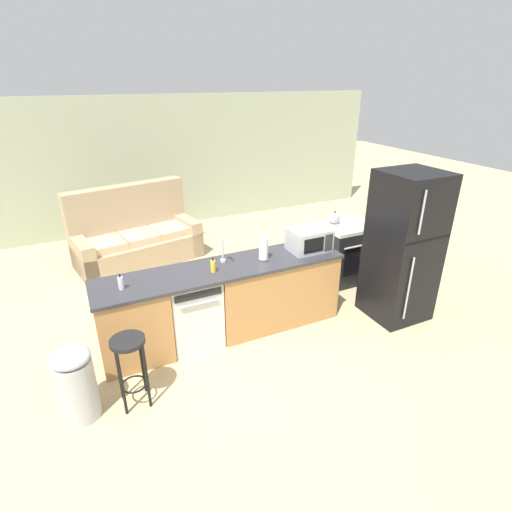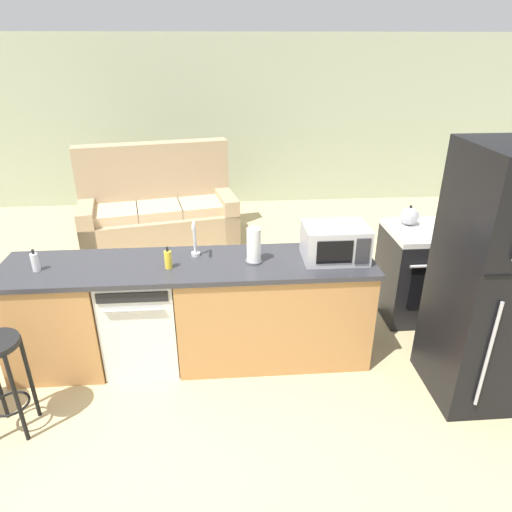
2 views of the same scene
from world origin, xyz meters
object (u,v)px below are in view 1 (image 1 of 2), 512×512
at_px(dish_soap_bottle, 121,283).
at_px(stove_range, 346,252).
at_px(microwave, 309,240).
at_px(trash_bin, 76,383).
at_px(refrigerator, 403,247).
at_px(kettle, 334,218).
at_px(paper_towel_roll, 264,249).
at_px(dishwasher, 192,310).
at_px(bar_stool, 130,358).
at_px(couch, 135,238).
at_px(soap_bottle, 213,266).

bearing_deg(dish_soap_bottle, stove_range, 9.99).
xyz_separation_m(stove_range, microwave, (-1.04, -0.55, 0.59)).
bearing_deg(trash_bin, refrigerator, 1.72).
distance_m(kettle, trash_bin, 4.02).
relative_size(refrigerator, microwave, 3.82).
relative_size(stove_range, paper_towel_roll, 3.19).
bearing_deg(stove_range, dishwasher, -168.09).
relative_size(paper_towel_roll, bar_stool, 0.38).
height_order(microwave, couch, couch).
bearing_deg(kettle, refrigerator, -82.32).
xyz_separation_m(soap_bottle, kettle, (2.18, 0.75, 0.01)).
height_order(dishwasher, paper_towel_roll, paper_towel_roll).
height_order(bar_stool, trash_bin, same).
bearing_deg(dish_soap_bottle, dishwasher, 3.07).
xyz_separation_m(dishwasher, stove_range, (2.60, 0.55, 0.03)).
bearing_deg(refrigerator, dishwasher, 168.07).
bearing_deg(kettle, bar_stool, -156.75).
distance_m(dishwasher, trash_bin, 1.46).
relative_size(dishwasher, couch, 0.39).
distance_m(dishwasher, dish_soap_bottle, 0.92).
height_order(stove_range, refrigerator, refrigerator).
distance_m(dishwasher, kettle, 2.59).
relative_size(microwave, bar_stool, 0.68).
height_order(soap_bottle, dish_soap_bottle, same).
relative_size(paper_towel_roll, couch, 0.13).
bearing_deg(kettle, trash_bin, -160.18).
distance_m(stove_range, couch, 3.50).
relative_size(refrigerator, trash_bin, 2.58).
bearing_deg(couch, microwave, -56.79).
bearing_deg(refrigerator, paper_towel_roll, 162.28).
relative_size(microwave, couch, 0.23).
bearing_deg(soap_bottle, dish_soap_bottle, 178.31).
distance_m(microwave, soap_bottle, 1.31).
relative_size(trash_bin, couch, 0.35).
distance_m(dishwasher, paper_towel_roll, 1.10).
height_order(microwave, bar_stool, microwave).
bearing_deg(couch, paper_towel_roll, -67.63).
height_order(dish_soap_bottle, couch, couch).
bearing_deg(microwave, stove_range, 27.81).
relative_size(paper_towel_roll, kettle, 1.38).
height_order(refrigerator, paper_towel_roll, refrigerator).
bearing_deg(soap_bottle, trash_bin, -158.97).
relative_size(dishwasher, microwave, 1.68).
distance_m(kettle, bar_stool, 3.56).
distance_m(dishwasher, couch, 2.67).
xyz_separation_m(dishwasher, refrigerator, (2.60, -0.55, 0.53)).
bearing_deg(stove_range, dish_soap_bottle, -170.01).
bearing_deg(dishwasher, microwave, -0.05).
distance_m(dish_soap_bottle, kettle, 3.25).
height_order(stove_range, kettle, kettle).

